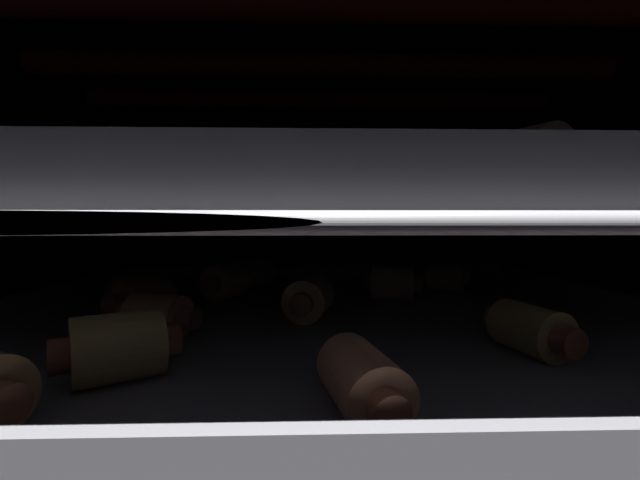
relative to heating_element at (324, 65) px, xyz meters
The scene contains 31 objects.
ground_plane 29.98cm from the heating_element, ahead, with size 56.95×49.79×1.20cm, color black.
oven_wall_back 27.70cm from the heating_element, 90.00° to the left, with size 56.95×1.20×32.16cm, color black.
oven_ceiling 3.38cm from the heating_element, ahead, with size 56.95×49.79×1.20cm, color black.
heating_element is the anchor object (origin of this frame).
oven_rack_lower 19.87cm from the heating_element, 90.00° to the right, with size 52.10×46.44×0.78cm.
baking_tray_lower 19.01cm from the heating_element, ahead, with size 47.69×41.65×2.14cm.
pig_in_blanket_lower_0 20.41cm from the heating_element, 144.82° to the left, with size 4.26×5.15×3.18cm.
pig_in_blanket_lower_1 18.99cm from the heating_element, 36.12° to the left, with size 5.15×4.02×3.15cm.
pig_in_blanket_lower_2 22.59cm from the heating_element, 119.31° to the left, with size 5.16×4.62×3.19cm.
pig_in_blanket_lower_3 23.78cm from the heating_element, 37.46° to the left, with size 5.00×4.10×2.82cm.
pig_in_blanket_lower_4 22.28cm from the heating_element, behind, with size 3.92×6.24×2.64cm.
pig_in_blanket_lower_5 24.31cm from the heating_element, 164.37° to the left, with size 4.98×2.98×2.41cm.
pig_in_blanket_lower_6 24.19cm from the heating_element, 87.33° to the right, with size 3.35×5.82×2.56cm.
pig_in_blanket_lower_7 17.45cm from the heating_element, 125.50° to the right, with size 3.85×5.67×3.08cm.
pig_in_blanket_lower_8 21.31cm from the heating_element, 152.06° to the right, with size 5.89×3.83×2.63cm.
pig_in_blanket_lower_10 22.82cm from the heating_element, 42.46° to the right, with size 3.54×5.98×2.68cm.
pig_in_blanket_lower_11 23.80cm from the heating_element, 126.93° to the right, with size 5.33×4.59×3.10cm.
oven_rack_upper 11.67cm from the heating_element, 90.00° to the right, with size 51.95×46.44×0.63cm.
baking_tray_upper 10.89cm from the heating_element, ahead, with size 47.69×41.65×2.12cm.
pig_in_blanket_upper_0 13.99cm from the heating_element, 161.20° to the right, with size 5.77×4.30×3.38cm.
pig_in_blanket_upper_1 16.10cm from the heating_element, 93.89° to the left, with size 4.35×4.38×3.37cm.
pig_in_blanket_upper_2 19.70cm from the heating_element, 65.85° to the right, with size 3.53×4.80×2.65cm.
pig_in_blanket_upper_3 10.77cm from the heating_element, 96.47° to the left, with size 5.89×4.89×3.31cm.
pig_in_blanket_upper_4 13.03cm from the heating_element, 34.98° to the left, with size 2.41×5.17×2.41cm.
pig_in_blanket_upper_5 16.89cm from the heating_element, 54.59° to the right, with size 4.13×4.67×2.66cm.
pig_in_blanket_upper_6 9.29cm from the heating_element, 34.19° to the left, with size 4.49×4.95×3.35cm.
pig_in_blanket_upper_7 25.78cm from the heating_element, 136.53° to the left, with size 3.97×5.48×2.50cm.
pig_in_blanket_upper_8 14.88cm from the heating_element, 23.72° to the right, with size 5.13×3.16×2.94cm.
pig_in_blanket_upper_9 19.99cm from the heating_element, 15.97° to the right, with size 4.93×5.47×2.88cm.
pig_in_blanket_upper_10 20.62cm from the heating_element, ahead, with size 3.45×5.97×2.99cm.
pig_in_blanket_upper_11 13.00cm from the heating_element, 74.75° to the left, with size 5.29×5.43×3.11cm.
Camera 1 is at (-1.25, -31.60, 17.80)cm, focal length 23.22 mm.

